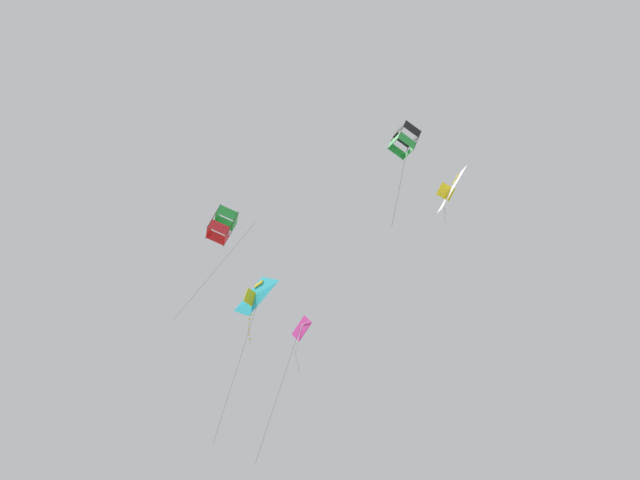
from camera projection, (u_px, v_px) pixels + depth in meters
The scene contains 5 objects.
kite_diamond_highest at pixel (301, 330), 44.00m from camera, with size 2.05×2.66×8.08m.
kite_delta_near_right at pixel (255, 296), 49.70m from camera, with size 2.41×3.32×10.01m.
kite_box_upper_right at pixel (404, 140), 39.17m from camera, with size 1.65×1.42×5.79m.
kite_delta_mid_left at pixel (450, 190), 41.34m from camera, with size 2.62×2.75×2.80m.
kite_box_near_left at pixel (222, 225), 48.00m from camera, with size 3.86×3.43×8.00m.
Camera 1 is at (29.29, 21.18, 0.50)m, focal length 48.56 mm.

